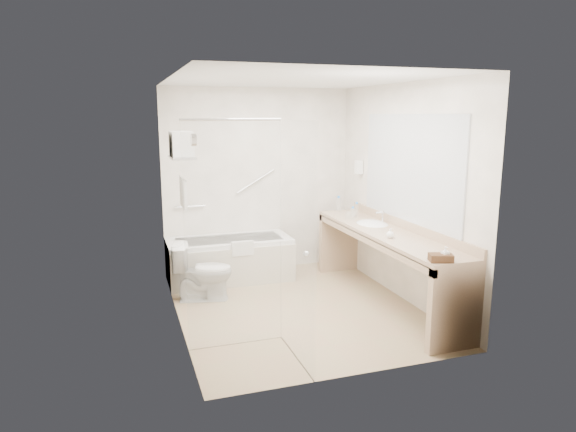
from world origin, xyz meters
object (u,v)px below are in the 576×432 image
object	(u,v)px
bathtub	(230,259)
amenity_basket	(441,258)
toilet	(203,272)
water_bottle_left	(338,204)
vanity_counter	(385,249)

from	to	relation	value
bathtub	amenity_basket	size ratio (longest dim) A/B	7.86
toilet	amenity_basket	size ratio (longest dim) A/B	3.37
toilet	water_bottle_left	xyz separation A→B (m)	(1.94, 0.50, 0.61)
vanity_counter	toilet	size ratio (longest dim) A/B	3.94
vanity_counter	amenity_basket	world-z (taller)	vanity_counter
bathtub	amenity_basket	xyz separation A→B (m)	(1.38, -2.64, 0.61)
bathtub	water_bottle_left	xyz separation A→B (m)	(1.49, -0.14, 0.67)
vanity_counter	amenity_basket	bearing A→B (deg)	-96.51
bathtub	toilet	bearing A→B (deg)	-125.10
bathtub	vanity_counter	size ratio (longest dim) A/B	0.59
vanity_counter	amenity_basket	xyz separation A→B (m)	(-0.14, -1.25, 0.24)
bathtub	water_bottle_left	bearing A→B (deg)	-5.36
water_bottle_left	toilet	bearing A→B (deg)	-165.47
amenity_basket	vanity_counter	bearing A→B (deg)	83.49
bathtub	water_bottle_left	world-z (taller)	water_bottle_left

